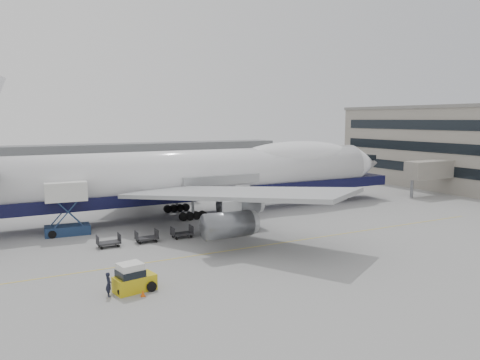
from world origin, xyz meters
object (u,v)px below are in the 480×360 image
baggage_tug (133,279)px  ground_worker (109,284)px  airliner (209,173)px  catering_truck (66,205)px

baggage_tug → ground_worker: 1.88m
airliner → ground_worker: airliner is taller
catering_truck → baggage_tug: size_ratio=1.84×
catering_truck → ground_worker: size_ratio=3.31×
airliner → catering_truck: 19.66m
ground_worker → catering_truck: bearing=-0.2°
catering_truck → baggage_tug: catering_truck is taller
catering_truck → ground_worker: bearing=-85.9°
baggage_tug → ground_worker: bearing=175.4°
baggage_tug → ground_worker: size_ratio=1.80×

